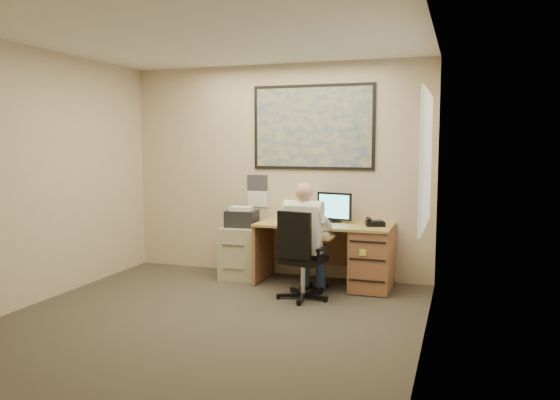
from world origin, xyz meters
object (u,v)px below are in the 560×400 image
(desk, at_px, (353,250))
(person, at_px, (304,241))
(filing_cabinet, at_px, (242,247))
(office_chair, at_px, (303,274))

(desk, distance_m, person, 0.78)
(desk, relative_size, filing_cabinet, 1.76)
(person, bearing_deg, desk, 57.45)
(filing_cabinet, bearing_deg, person, -37.19)
(desk, xyz_separation_m, filing_cabinet, (-1.42, 0.01, -0.05))
(desk, distance_m, office_chair, 0.83)
(desk, bearing_deg, person, -123.81)
(filing_cabinet, bearing_deg, office_chair, -39.90)
(filing_cabinet, relative_size, person, 0.71)
(desk, relative_size, person, 1.26)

